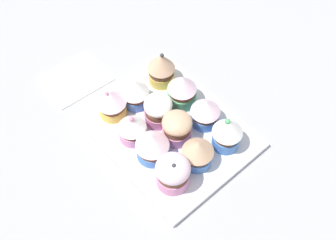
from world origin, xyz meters
TOP-DOWN VIEW (x-y plane):
  - ground_plane at (0.00, 0.00)cm, footprint 180.00×180.00cm
  - baking_tray at (0.00, 0.00)cm, footprint 31.21×24.86cm
  - cupcake_0 at (-10.11, -5.83)cm, footprint 5.99×5.99cm
  - cupcake_1 at (-3.03, -6.35)cm, footprint 5.49×5.49cm
  - cupcake_2 at (2.52, -6.04)cm, footprint 6.37×6.37cm
  - cupcake_3 at (9.21, -6.94)cm, footprint 6.29×6.29cm
  - cupcake_4 at (-9.16, -0.73)cm, footprint 5.71×5.71cm
  - cupcake_5 at (-2.90, -0.47)cm, footprint 5.55×5.55cm
  - cupcake_6 at (2.57, 0.43)cm, footprint 5.76×5.76cm
  - cupcake_7 at (9.06, -0.73)cm, footprint 5.97×5.97cm
  - cupcake_8 at (-10.00, 6.93)cm, footprint 5.66×5.66cm
  - cupcake_9 at (-3.19, 6.50)cm, footprint 5.84×5.84cm
  - cupcake_10 at (3.45, 6.57)cm, footprint 5.84×5.84cm
  - cupcake_11 at (9.88, 5.96)cm, footprint 5.78×5.78cm
  - napkin at (-23.19, -6.28)cm, footprint 11.29×13.80cm

SIDE VIEW (x-z plane):
  - ground_plane at x=0.00cm, z-range -3.00..0.00cm
  - napkin at x=-23.19cm, z-range 0.00..0.60cm
  - baking_tray at x=0.00cm, z-range 0.00..1.20cm
  - cupcake_1 at x=-3.03cm, z-range 1.07..7.92cm
  - cupcake_6 at x=2.57cm, z-range 1.29..7.80cm
  - cupcake_10 at x=3.45cm, z-range 1.30..7.79cm
  - cupcake_2 at x=2.52cm, z-range 1.28..7.82cm
  - cupcake_5 at x=-2.90cm, z-range 1.21..8.02cm
  - cupcake_7 at x=9.06cm, z-range 1.34..7.96cm
  - cupcake_4 at x=-9.16cm, z-range 1.30..8.03cm
  - cupcake_0 at x=-10.11cm, z-range 1.23..8.27cm
  - cupcake_3 at x=9.21cm, z-range 1.12..8.70cm
  - cupcake_9 at x=-3.19cm, z-range 1.22..8.84cm
  - cupcake_11 at x=9.88cm, z-range 1.23..9.25cm
  - cupcake_8 at x=-10.00cm, z-range 1.17..9.58cm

